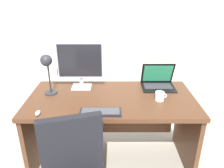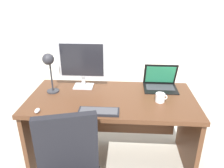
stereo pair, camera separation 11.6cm
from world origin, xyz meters
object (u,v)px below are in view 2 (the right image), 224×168
at_px(monitor, 82,61).
at_px(desk_lamp, 49,64).
at_px(laptop, 160,80).
at_px(mouse, 37,111).
at_px(desk, 112,114).
at_px(coffee_mug, 160,98).
at_px(keyboard, 99,112).

height_order(monitor, desk_lamp, monitor).
bearing_deg(laptop, mouse, -151.99).
height_order(mouse, desk_lamp, desk_lamp).
xyz_separation_m(desk, coffee_mug, (0.45, -0.11, 0.26)).
xyz_separation_m(laptop, desk_lamp, (-1.09, -0.21, 0.22)).
height_order(desk_lamp, coffee_mug, desk_lamp).
xyz_separation_m(desk, monitor, (-0.31, 0.17, 0.50)).
bearing_deg(monitor, desk, -29.07).
bearing_deg(mouse, desk, 30.93).
distance_m(keyboard, coffee_mug, 0.59).
height_order(desk, monitor, monitor).
xyz_separation_m(keyboard, desk_lamp, (-0.51, 0.35, 0.29)).
height_order(monitor, laptop, monitor).
bearing_deg(coffee_mug, monitor, 159.79).
bearing_deg(mouse, monitor, 61.35).
bearing_deg(keyboard, desk_lamp, 145.57).
relative_size(monitor, coffee_mug, 4.45).
distance_m(desk, mouse, 0.74).
xyz_separation_m(desk, mouse, (-0.61, -0.36, 0.23)).
bearing_deg(keyboard, laptop, 43.90).
bearing_deg(keyboard, mouse, -177.22).
bearing_deg(desk_lamp, mouse, -91.34).
relative_size(keyboard, coffee_mug, 3.13).
relative_size(keyboard, mouse, 4.87).
relative_size(desk, mouse, 22.56).
relative_size(laptop, keyboard, 0.99).
distance_m(monitor, desk_lamp, 0.33).
bearing_deg(monitor, coffee_mug, -20.21).
bearing_deg(desk_lamp, desk, -0.94).
xyz_separation_m(mouse, coffee_mug, (1.05, 0.26, 0.02)).
distance_m(desk, laptop, 0.61).
bearing_deg(desk, mouse, -149.07).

